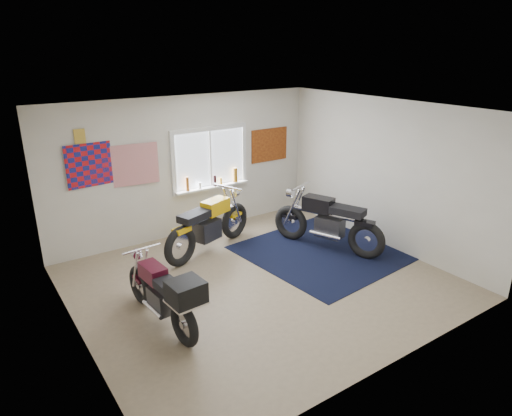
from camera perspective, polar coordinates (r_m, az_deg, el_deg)
ground at (r=7.37m, az=0.59°, el=-9.19°), size 5.50×5.50×0.00m
room_shell at (r=6.73m, az=0.64°, el=3.12°), size 5.50×5.50×5.50m
navy_rug at (r=8.42m, az=8.19°, el=-5.46°), size 2.72×2.81×0.01m
window_assembly at (r=9.08m, az=-5.75°, el=5.66°), size 1.66×0.17×1.26m
oil_bottles at (r=9.16m, az=-4.92°, el=3.60°), size 1.17×0.09×0.30m
flag_display at (r=8.09m, az=-21.19°, el=8.36°), size 1.60×0.10×1.17m
triumph_poster at (r=9.81m, az=1.68°, el=7.89°), size 0.90×0.03×0.70m
yellow_triumph at (r=8.27m, az=-5.95°, el=-2.24°), size 2.10×0.93×1.10m
black_chrome_bike at (r=8.42m, az=8.95°, el=-1.88°), size 1.00×2.10×1.13m
maroon_tourer at (r=6.17m, az=-11.32°, el=-10.59°), size 0.58×1.85×0.94m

